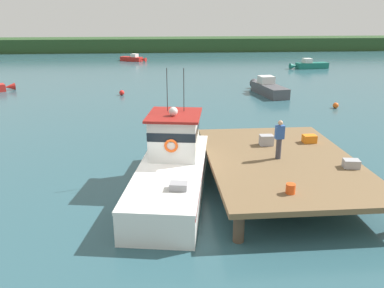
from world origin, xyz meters
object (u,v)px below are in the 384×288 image
(mooring_buoy_inshore, at_px, (122,93))
(deckhand_by_the_boat, at_px, (279,139))
(moored_boat_mid_harbor, at_px, (268,88))
(main_fishing_boat, at_px, (173,165))
(crate_stack_mid_dock, at_px, (351,164))
(crate_stack_near_edge, at_px, (266,140))
(moored_boat_far_left, at_px, (309,65))
(moored_boat_near_channel, at_px, (133,59))
(mooring_buoy_channel_marker, at_px, (336,105))
(crate_single_far, at_px, (309,139))
(bait_bucket, at_px, (291,189))

(mooring_buoy_inshore, bearing_deg, deckhand_by_the_boat, -67.66)
(deckhand_by_the_boat, height_order, moored_boat_mid_harbor, deckhand_by_the_boat)
(main_fishing_boat, xyz_separation_m, mooring_buoy_inshore, (-3.78, 19.64, -0.78))
(deckhand_by_the_boat, height_order, mooring_buoy_inshore, deckhand_by_the_boat)
(main_fishing_boat, distance_m, crate_stack_mid_dock, 7.04)
(deckhand_by_the_boat, bearing_deg, crate_stack_near_edge, 91.05)
(moored_boat_far_left, bearing_deg, crate_stack_mid_dock, -108.56)
(moored_boat_mid_harbor, bearing_deg, crate_stack_near_edge, -105.62)
(main_fishing_boat, distance_m, moored_boat_near_channel, 45.56)
(main_fishing_boat, distance_m, moored_boat_far_left, 40.03)
(mooring_buoy_channel_marker, bearing_deg, main_fishing_boat, -134.35)
(main_fishing_boat, height_order, deckhand_by_the_boat, main_fishing_boat)
(deckhand_by_the_boat, bearing_deg, moored_boat_near_channel, 100.70)
(crate_stack_mid_dock, bearing_deg, moored_boat_near_channel, 103.41)
(moored_boat_near_channel, distance_m, mooring_buoy_inshore, 25.73)
(moored_boat_far_left, relative_size, mooring_buoy_inshore, 11.62)
(moored_boat_far_left, distance_m, mooring_buoy_channel_marker, 22.80)
(crate_single_far, distance_m, moored_boat_near_channel, 44.86)
(main_fishing_boat, relative_size, deckhand_by_the_boat, 6.11)
(moored_boat_near_channel, bearing_deg, crate_stack_mid_dock, -76.59)
(mooring_buoy_inshore, relative_size, mooring_buoy_channel_marker, 1.03)
(moored_boat_far_left, bearing_deg, main_fishing_boat, -118.59)
(crate_single_far, height_order, crate_stack_near_edge, crate_stack_near_edge)
(crate_stack_mid_dock, bearing_deg, crate_single_far, 98.59)
(crate_stack_near_edge, bearing_deg, crate_single_far, 5.30)
(main_fishing_boat, xyz_separation_m, crate_single_far, (6.42, 1.80, 0.37))
(moored_boat_mid_harbor, distance_m, moored_boat_far_left, 18.90)
(crate_single_far, distance_m, moored_boat_mid_harbor, 17.53)
(crate_stack_mid_dock, bearing_deg, moored_boat_mid_harbor, 83.56)
(moored_boat_far_left, bearing_deg, bait_bucket, -111.72)
(crate_stack_mid_dock, distance_m, bait_bucket, 3.71)
(mooring_buoy_channel_marker, bearing_deg, mooring_buoy_inshore, 158.97)
(deckhand_by_the_boat, distance_m, mooring_buoy_channel_marker, 15.97)
(moored_boat_mid_harbor, xyz_separation_m, mooring_buoy_channel_marker, (3.72, -5.87, -0.31))
(crate_stack_near_edge, xyz_separation_m, moored_boat_near_channel, (-8.57, 43.75, -1.06))
(mooring_buoy_channel_marker, bearing_deg, crate_stack_near_edge, -126.53)
(bait_bucket, xyz_separation_m, moored_boat_mid_harbor, (5.41, 22.49, -0.84))
(crate_single_far, relative_size, deckhand_by_the_boat, 0.37)
(main_fishing_boat, distance_m, deckhand_by_the_boat, 4.48)
(deckhand_by_the_boat, height_order, moored_boat_far_left, deckhand_by_the_boat)
(bait_bucket, bearing_deg, crate_single_far, 63.29)
(deckhand_by_the_boat, distance_m, mooring_buoy_inshore, 21.45)
(mooring_buoy_inshore, bearing_deg, bait_bucket, -71.81)
(bait_bucket, bearing_deg, moored_boat_far_left, 68.28)
(bait_bucket, distance_m, mooring_buoy_channel_marker, 19.00)
(crate_stack_mid_dock, xyz_separation_m, moored_boat_far_left, (12.26, 36.52, -0.91))
(crate_single_far, xyz_separation_m, moored_boat_far_left, (12.74, 33.35, -0.93))
(mooring_buoy_inshore, bearing_deg, mooring_buoy_channel_marker, -21.03)
(crate_stack_mid_dock, bearing_deg, deckhand_by_the_boat, 154.13)
(moored_boat_mid_harbor, distance_m, mooring_buoy_inshore, 13.00)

